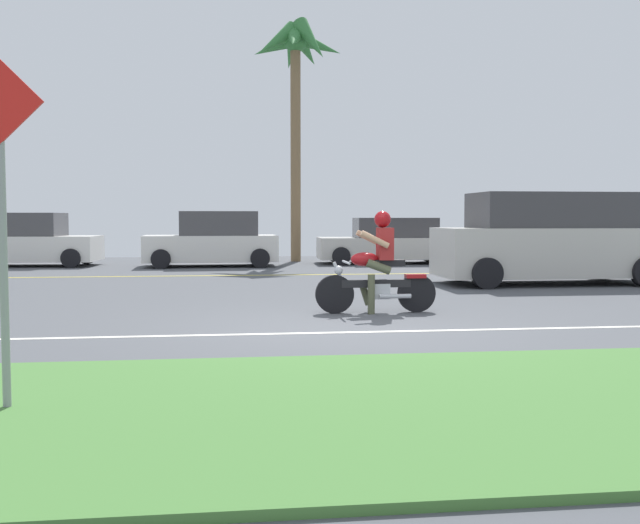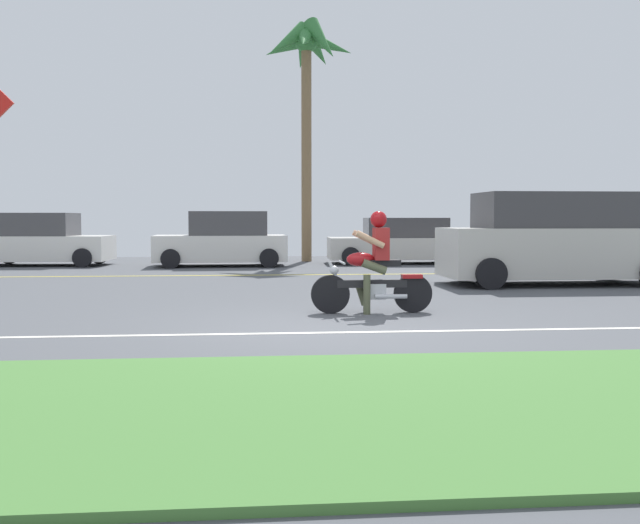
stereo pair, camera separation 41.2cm
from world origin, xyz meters
The scene contains 11 objects.
ground centered at (0.00, 3.00, -0.02)m, with size 56.00×30.00×0.04m, color #4C4F54.
grass_median centered at (0.00, -4.10, 0.03)m, with size 56.00×3.80×0.06m, color #477A38.
lane_line_near centered at (0.00, -0.42, 0.00)m, with size 50.40×0.12×0.01m, color silver.
lane_line_far centered at (0.00, 8.94, 0.00)m, with size 50.40×0.12×0.01m, color yellow.
motorcyclist centered at (0.76, 1.42, 0.65)m, with size 1.84×0.60×1.54m.
suv_nearby centered at (5.50, 5.74, 0.96)m, with size 5.00×2.11×1.98m.
parked_car_0 centered at (-7.39, 13.34, 0.74)m, with size 4.02×2.19×1.59m.
parked_car_1 centered at (-1.91, 12.57, 0.76)m, with size 3.94×2.10×1.64m.
parked_car_2 centered at (3.61, 13.27, 0.68)m, with size 4.40×2.14×1.45m.
parked_car_3 centered at (9.42, 13.56, 0.78)m, with size 4.31×2.15×1.68m.
palm_tree_0 centered at (0.78, 14.72, 6.60)m, with size 3.12×3.17×7.90m.
Camera 2 is at (-1.07, -9.41, 1.43)m, focal length 40.92 mm.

